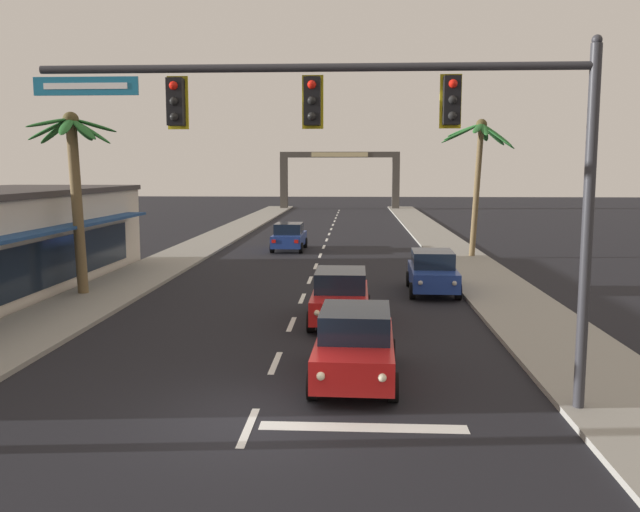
{
  "coord_description": "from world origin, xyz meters",
  "views": [
    {
      "loc": [
        2.03,
        -12.92,
        4.9
      ],
      "look_at": [
        0.91,
        8.0,
        2.2
      ],
      "focal_mm": 37.62,
      "sensor_mm": 36.0,
      "label": 1
    }
  ],
  "objects_px": {
    "sedan_third_in_queue": "(340,296)",
    "sedan_oncoming_far": "(289,237)",
    "palm_left_second": "(74,169)",
    "palm_right_third": "(479,152)",
    "traffic_signal_mast": "(403,139)",
    "town_gateway_arch": "(340,172)",
    "sedan_parked_nearest_kerb": "(432,272)",
    "sedan_lead_at_stop_bar": "(355,344)"
  },
  "relations": [
    {
      "from": "sedan_lead_at_stop_bar",
      "to": "sedan_oncoming_far",
      "type": "height_order",
      "value": "same"
    },
    {
      "from": "sedan_oncoming_far",
      "to": "sedan_parked_nearest_kerb",
      "type": "height_order",
      "value": "same"
    },
    {
      "from": "palm_left_second",
      "to": "town_gateway_arch",
      "type": "distance_m",
      "value": 59.43
    },
    {
      "from": "sedan_third_in_queue",
      "to": "sedan_parked_nearest_kerb",
      "type": "relative_size",
      "value": 0.99
    },
    {
      "from": "sedan_third_in_queue",
      "to": "town_gateway_arch",
      "type": "xyz_separation_m",
      "value": [
        -1.55,
        62.68,
        3.73
      ]
    },
    {
      "from": "traffic_signal_mast",
      "to": "sedan_lead_at_stop_bar",
      "type": "height_order",
      "value": "traffic_signal_mast"
    },
    {
      "from": "sedan_third_in_queue",
      "to": "traffic_signal_mast",
      "type": "bearing_deg",
      "value": -80.13
    },
    {
      "from": "sedan_oncoming_far",
      "to": "sedan_parked_nearest_kerb",
      "type": "distance_m",
      "value": 15.56
    },
    {
      "from": "sedan_lead_at_stop_bar",
      "to": "sedan_oncoming_far",
      "type": "xyz_separation_m",
      "value": [
        -4.06,
        25.26,
        0.0
      ]
    },
    {
      "from": "sedan_third_in_queue",
      "to": "town_gateway_arch",
      "type": "relative_size",
      "value": 0.3
    },
    {
      "from": "palm_right_third",
      "to": "town_gateway_arch",
      "type": "xyz_separation_m",
      "value": [
        -8.75,
        46.54,
        -1.26
      ]
    },
    {
      "from": "palm_left_second",
      "to": "traffic_signal_mast",
      "type": "bearing_deg",
      "value": -45.58
    },
    {
      "from": "sedan_oncoming_far",
      "to": "palm_left_second",
      "type": "relative_size",
      "value": 0.63
    },
    {
      "from": "traffic_signal_mast",
      "to": "sedan_oncoming_far",
      "type": "relative_size",
      "value": 2.47
    },
    {
      "from": "traffic_signal_mast",
      "to": "palm_right_third",
      "type": "relative_size",
      "value": 1.44
    },
    {
      "from": "traffic_signal_mast",
      "to": "town_gateway_arch",
      "type": "xyz_separation_m",
      "value": [
        -2.94,
        70.68,
        -0.92
      ]
    },
    {
      "from": "traffic_signal_mast",
      "to": "sedan_parked_nearest_kerb",
      "type": "bearing_deg",
      "value": 80.8
    },
    {
      "from": "palm_left_second",
      "to": "palm_right_third",
      "type": "relative_size",
      "value": 0.93
    },
    {
      "from": "palm_left_second",
      "to": "sedan_lead_at_stop_bar",
      "type": "bearing_deg",
      "value": -42.71
    },
    {
      "from": "traffic_signal_mast",
      "to": "sedan_lead_at_stop_bar",
      "type": "xyz_separation_m",
      "value": [
        -0.91,
        1.98,
        -4.65
      ]
    },
    {
      "from": "traffic_signal_mast",
      "to": "sedan_third_in_queue",
      "type": "relative_size",
      "value": 2.48
    },
    {
      "from": "traffic_signal_mast",
      "to": "palm_right_third",
      "type": "xyz_separation_m",
      "value": [
        5.8,
        24.14,
        0.34
      ]
    },
    {
      "from": "traffic_signal_mast",
      "to": "palm_left_second",
      "type": "xyz_separation_m",
      "value": [
        -11.65,
        11.89,
        -0.57
      ]
    },
    {
      "from": "sedan_third_in_queue",
      "to": "sedan_parked_nearest_kerb",
      "type": "xyz_separation_m",
      "value": [
        3.56,
        5.42,
        0.0
      ]
    },
    {
      "from": "sedan_lead_at_stop_bar",
      "to": "sedan_parked_nearest_kerb",
      "type": "relative_size",
      "value": 1.0
    },
    {
      "from": "town_gateway_arch",
      "to": "sedan_lead_at_stop_bar",
      "type": "bearing_deg",
      "value": -88.3
    },
    {
      "from": "sedan_lead_at_stop_bar",
      "to": "palm_right_third",
      "type": "bearing_deg",
      "value": 73.15
    },
    {
      "from": "sedan_parked_nearest_kerb",
      "to": "palm_right_third",
      "type": "bearing_deg",
      "value": 71.31
    },
    {
      "from": "sedan_oncoming_far",
      "to": "palm_right_third",
      "type": "height_order",
      "value": "palm_right_third"
    },
    {
      "from": "palm_left_second",
      "to": "town_gateway_arch",
      "type": "height_order",
      "value": "town_gateway_arch"
    },
    {
      "from": "sedan_lead_at_stop_bar",
      "to": "sedan_third_in_queue",
      "type": "relative_size",
      "value": 1.01
    },
    {
      "from": "palm_left_second",
      "to": "sedan_parked_nearest_kerb",
      "type": "bearing_deg",
      "value": 6.28
    },
    {
      "from": "sedan_third_in_queue",
      "to": "palm_right_third",
      "type": "height_order",
      "value": "palm_right_third"
    },
    {
      "from": "sedan_oncoming_far",
      "to": "sedan_parked_nearest_kerb",
      "type": "relative_size",
      "value": 1.0
    },
    {
      "from": "palm_right_third",
      "to": "town_gateway_arch",
      "type": "relative_size",
      "value": 0.51
    },
    {
      "from": "traffic_signal_mast",
      "to": "palm_right_third",
      "type": "distance_m",
      "value": 24.83
    },
    {
      "from": "sedan_lead_at_stop_bar",
      "to": "palm_right_third",
      "type": "height_order",
      "value": "palm_right_third"
    },
    {
      "from": "palm_left_second",
      "to": "palm_right_third",
      "type": "bearing_deg",
      "value": 35.06
    },
    {
      "from": "palm_left_second",
      "to": "town_gateway_arch",
      "type": "xyz_separation_m",
      "value": [
        8.71,
        58.79,
        -0.35
      ]
    },
    {
      "from": "traffic_signal_mast",
      "to": "palm_right_third",
      "type": "bearing_deg",
      "value": 76.49
    },
    {
      "from": "sedan_third_in_queue",
      "to": "sedan_oncoming_far",
      "type": "distance_m",
      "value": 19.57
    },
    {
      "from": "sedan_lead_at_stop_bar",
      "to": "sedan_oncoming_far",
      "type": "distance_m",
      "value": 25.58
    }
  ]
}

